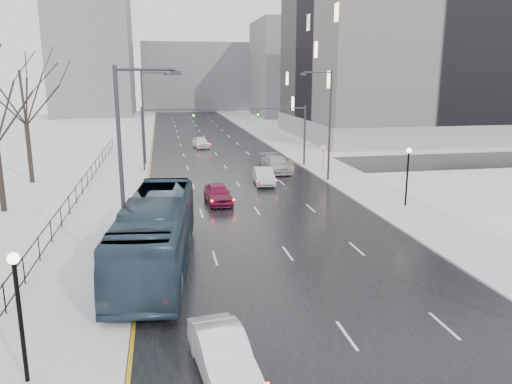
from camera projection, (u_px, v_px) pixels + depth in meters
road at (214, 152)px, 63.67m from camera, size 16.00×150.00×0.04m
cross_road at (227, 169)px, 52.19m from camera, size 130.00×10.00×0.04m
sidewalk_left at (130, 154)px, 61.76m from camera, size 5.00×150.00×0.16m
sidewalk_right at (294, 149)px, 65.55m from camera, size 5.00×150.00×0.16m
park_strip at (49, 156)px, 60.05m from camera, size 14.00×150.00×0.12m
tree_park_d at (5, 213)px, 35.59m from camera, size 8.75×8.75×12.50m
tree_park_e at (33, 184)px, 45.08m from camera, size 9.45×9.45×13.50m
iron_fence at (64, 212)px, 32.42m from camera, size 0.06×70.00×1.30m
streetlight_r_mid at (327, 120)px, 44.73m from camera, size 2.95×0.25×10.00m
streetlight_l_near at (126, 164)px, 22.65m from camera, size 2.95×0.25×10.00m
streetlight_l_far at (145, 113)px, 53.26m from camera, size 2.95×0.25×10.00m
lamppost_l at (18, 299)px, 15.10m from camera, size 0.36×0.36×4.28m
lamppost_r_mid at (408, 168)px, 36.29m from camera, size 0.36×0.36×4.28m
mast_signal_right at (295, 128)px, 52.57m from camera, size 6.10×0.33×6.50m
mast_signal_left at (153, 131)px, 49.93m from camera, size 6.10×0.33×6.50m
no_uturn_sign at (323, 150)px, 49.50m from camera, size 0.60×0.06×2.70m
civic_building at (425, 64)px, 78.91m from camera, size 41.00×31.00×24.80m
bldg_far_right at (306, 69)px, 118.83m from camera, size 24.00×20.00×22.00m
bldg_far_left at (92, 56)px, 118.68m from camera, size 18.00×22.00×28.00m
bldg_far_center at (198, 77)px, 138.87m from camera, size 30.00×18.00×18.00m
sedan_left_near at (222, 354)px, 16.14m from camera, size 2.10×4.58×1.46m
bus at (156, 233)px, 24.93m from camera, size 4.52×13.26×3.62m
sedan_center_near at (218, 194)px, 37.83m from camera, size 2.05×4.54×1.51m
sedan_right_near at (264, 176)px, 44.52m from camera, size 1.93×4.69×1.51m
sedan_right_far at (276, 164)px, 50.22m from camera, size 2.71×5.77×1.63m
sedan_center_far at (201, 142)px, 66.94m from camera, size 2.28×4.55×1.49m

